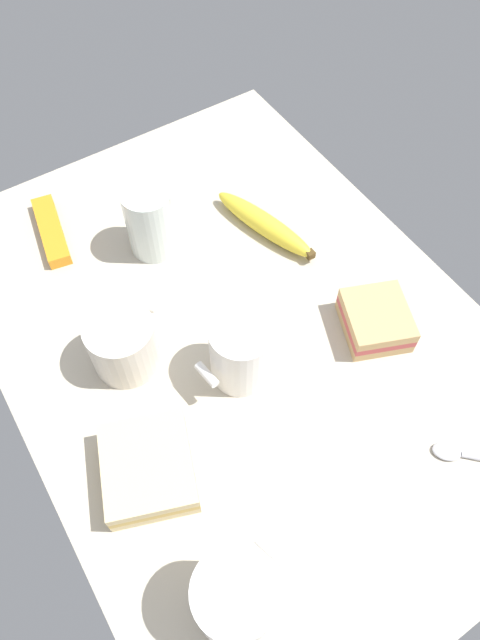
{
  "coord_description": "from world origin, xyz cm",
  "views": [
    {
      "loc": [
        -35.86,
        23.0,
        71.85
      ],
      "look_at": [
        0.0,
        0.0,
        5.0
      ],
      "focal_mm": 32.19,
      "sensor_mm": 36.0,
      "label": 1
    }
  ],
  "objects_px": {
    "glass_of_milk": "(151,223)",
    "snack_bar": "(51,231)",
    "coffee_mug_black": "(241,352)",
    "banana": "(264,224)",
    "coffee_mug_milky": "(123,343)",
    "sandwich_main": "(148,468)",
    "coffee_mug_spare": "(235,598)",
    "spoon": "(467,456)",
    "sandwich_side": "(376,320)"
  },
  "relations": [
    {
      "from": "coffee_mug_milky",
      "to": "sandwich_main",
      "type": "distance_m",
      "value": 0.17
    },
    {
      "from": "glass_of_milk",
      "to": "coffee_mug_black",
      "type": "bearing_deg",
      "value": 178.57
    },
    {
      "from": "coffee_mug_spare",
      "to": "spoon",
      "type": "distance_m",
      "value": 0.34
    },
    {
      "from": "coffee_mug_milky",
      "to": "sandwich_side",
      "type": "bearing_deg",
      "value": -114.32
    },
    {
      "from": "coffee_mug_spare",
      "to": "glass_of_milk",
      "type": "distance_m",
      "value": 0.53
    },
    {
      "from": "coffee_mug_spare",
      "to": "sandwich_side",
      "type": "distance_m",
      "value": 0.41
    },
    {
      "from": "sandwich_main",
      "to": "coffee_mug_black",
      "type": "bearing_deg",
      "value": -70.45
    },
    {
      "from": "sandwich_main",
      "to": "banana",
      "type": "height_order",
      "value": "sandwich_main"
    },
    {
      "from": "sandwich_side",
      "to": "snack_bar",
      "type": "relative_size",
      "value": 0.87
    },
    {
      "from": "sandwich_side",
      "to": "banana",
      "type": "relative_size",
      "value": 0.61
    },
    {
      "from": "sandwich_side",
      "to": "snack_bar",
      "type": "bearing_deg",
      "value": 37.58
    },
    {
      "from": "coffee_mug_spare",
      "to": "spoon",
      "type": "bearing_deg",
      "value": -92.59
    },
    {
      "from": "coffee_mug_milky",
      "to": "sandwich_main",
      "type": "height_order",
      "value": "coffee_mug_milky"
    },
    {
      "from": "snack_bar",
      "to": "sandwich_main",
      "type": "bearing_deg",
      "value": -175.94
    },
    {
      "from": "snack_bar",
      "to": "coffee_mug_spare",
      "type": "bearing_deg",
      "value": -173.01
    },
    {
      "from": "coffee_mug_black",
      "to": "snack_bar",
      "type": "bearing_deg",
      "value": 18.25
    },
    {
      "from": "glass_of_milk",
      "to": "snack_bar",
      "type": "bearing_deg",
      "value": 49.83
    },
    {
      "from": "sandwich_side",
      "to": "coffee_mug_milky",
      "type": "bearing_deg",
      "value": 65.68
    },
    {
      "from": "coffee_mug_spare",
      "to": "sandwich_main",
      "type": "xyz_separation_m",
      "value": [
        0.18,
        0.01,
        -0.03
      ]
    },
    {
      "from": "coffee_mug_black",
      "to": "sandwich_side",
      "type": "bearing_deg",
      "value": -103.01
    },
    {
      "from": "coffee_mug_black",
      "to": "snack_bar",
      "type": "relative_size",
      "value": 0.75
    },
    {
      "from": "coffee_mug_milky",
      "to": "coffee_mug_black",
      "type": "bearing_deg",
      "value": -128.97
    },
    {
      "from": "sandwich_main",
      "to": "snack_bar",
      "type": "relative_size",
      "value": 1.06
    },
    {
      "from": "coffee_mug_milky",
      "to": "sandwich_main",
      "type": "xyz_separation_m",
      "value": [
        -0.16,
        0.05,
        -0.02
      ]
    },
    {
      "from": "coffee_mug_milky",
      "to": "coffee_mug_spare",
      "type": "distance_m",
      "value": 0.34
    },
    {
      "from": "coffee_mug_milky",
      "to": "glass_of_milk",
      "type": "xyz_separation_m",
      "value": [
        0.16,
        -0.13,
        0.01
      ]
    },
    {
      "from": "coffee_mug_black",
      "to": "snack_bar",
      "type": "height_order",
      "value": "coffee_mug_black"
    },
    {
      "from": "sandwich_main",
      "to": "sandwich_side",
      "type": "xyz_separation_m",
      "value": [
        0.02,
        -0.37,
        0.0
      ]
    },
    {
      "from": "coffee_mug_black",
      "to": "spoon",
      "type": "relative_size",
      "value": 1.02
    },
    {
      "from": "coffee_mug_spare",
      "to": "snack_bar",
      "type": "relative_size",
      "value": 0.81
    },
    {
      "from": "coffee_mug_black",
      "to": "coffee_mug_spare",
      "type": "bearing_deg",
      "value": 146.22
    },
    {
      "from": "sandwich_main",
      "to": "snack_bar",
      "type": "height_order",
      "value": "sandwich_main"
    },
    {
      "from": "banana",
      "to": "snack_bar",
      "type": "height_order",
      "value": "banana"
    },
    {
      "from": "coffee_mug_black",
      "to": "snack_bar",
      "type": "xyz_separation_m",
      "value": [
        0.37,
        0.12,
        -0.04
      ]
    },
    {
      "from": "coffee_mug_milky",
      "to": "glass_of_milk",
      "type": "relative_size",
      "value": 0.97
    },
    {
      "from": "sandwich_main",
      "to": "coffee_mug_spare",
      "type": "bearing_deg",
      "value": -176.7
    },
    {
      "from": "coffee_mug_black",
      "to": "glass_of_milk",
      "type": "relative_size",
      "value": 0.9
    },
    {
      "from": "snack_bar",
      "to": "sandwich_side",
      "type": "bearing_deg",
      "value": -131.7
    },
    {
      "from": "coffee_mug_spare",
      "to": "sandwich_main",
      "type": "relative_size",
      "value": 0.76
    },
    {
      "from": "coffee_mug_milky",
      "to": "snack_bar",
      "type": "relative_size",
      "value": 0.8
    },
    {
      "from": "sandwich_main",
      "to": "spoon",
      "type": "bearing_deg",
      "value": -119.48
    },
    {
      "from": "coffee_mug_milky",
      "to": "banana",
      "type": "distance_m",
      "value": 0.3
    },
    {
      "from": "glass_of_milk",
      "to": "snack_bar",
      "type": "distance_m",
      "value": 0.17
    },
    {
      "from": "coffee_mug_spare",
      "to": "banana",
      "type": "height_order",
      "value": "coffee_mug_spare"
    },
    {
      "from": "coffee_mug_spare",
      "to": "spoon",
      "type": "relative_size",
      "value": 1.1
    },
    {
      "from": "coffee_mug_milky",
      "to": "spoon",
      "type": "height_order",
      "value": "coffee_mug_milky"
    },
    {
      "from": "sandwich_side",
      "to": "coffee_mug_black",
      "type": "bearing_deg",
      "value": 76.99
    },
    {
      "from": "coffee_mug_black",
      "to": "banana",
      "type": "xyz_separation_m",
      "value": [
        0.19,
        -0.17,
        -0.04
      ]
    },
    {
      "from": "sandwich_main",
      "to": "snack_bar",
      "type": "distance_m",
      "value": 0.43
    },
    {
      "from": "coffee_mug_milky",
      "to": "glass_of_milk",
      "type": "bearing_deg",
      "value": -38.45
    }
  ]
}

